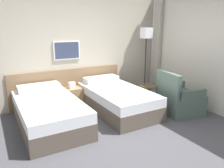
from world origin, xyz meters
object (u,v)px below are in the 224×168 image
object	(u,v)px
bed_near_window	(116,99)
nightstand	(73,97)
floor_lamp	(146,39)
armchair	(179,100)
side_table	(149,92)
bed_near_door	(49,112)

from	to	relation	value
bed_near_window	nightstand	world-z (taller)	bed_near_window
floor_lamp	bed_near_window	bearing A→B (deg)	-157.59
nightstand	armchair	world-z (taller)	armchair
armchair	side_table	bearing A→B (deg)	37.09
bed_near_door	floor_lamp	distance (m)	3.02
bed_near_window	armchair	xyz separation A→B (m)	(1.14, -0.78, 0.03)
bed_near_door	nightstand	distance (m)	1.09
nightstand	floor_lamp	xyz separation A→B (m)	(1.93, -0.30, 1.31)
bed_near_window	side_table	size ratio (longest dim) A/B	3.91
floor_lamp	side_table	xyz separation A→B (m)	(-0.35, -0.63, -1.18)
side_table	nightstand	bearing A→B (deg)	149.70
nightstand	floor_lamp	world-z (taller)	floor_lamp
bed_near_door	armchair	size ratio (longest dim) A/B	2.17
armchair	nightstand	bearing A→B (deg)	61.22
nightstand	armchair	bearing A→B (deg)	-39.51
side_table	bed_near_door	bearing A→B (deg)	176.50
bed_near_window	armchair	bearing A→B (deg)	-34.65
side_table	armchair	distance (m)	0.72
nightstand	floor_lamp	bearing A→B (deg)	-8.74
floor_lamp	side_table	world-z (taller)	floor_lamp
floor_lamp	side_table	bearing A→B (deg)	-119.42
bed_near_window	armchair	world-z (taller)	armchair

